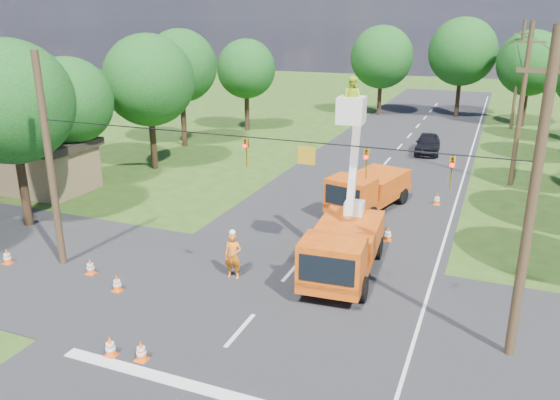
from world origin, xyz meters
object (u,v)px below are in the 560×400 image
at_px(tree_left_c, 69,101).
at_px(tree_left_d, 149,80).
at_px(tree_left_e, 181,66).
at_px(tree_far_c, 530,63).
at_px(ground_worker, 233,256).
at_px(pole_right_near, 532,202).
at_px(pole_right_mid, 521,105).
at_px(tree_far_a, 382,57).
at_px(shed, 46,165).
at_px(second_truck, 368,190).
at_px(tree_left_f, 246,69).
at_px(traffic_cone_0, 141,351).
at_px(traffic_cone_2, 322,254).
at_px(traffic_cone_5, 90,267).
at_px(traffic_cone_4, 117,283).
at_px(traffic_cone_8, 110,346).
at_px(pole_left, 50,163).
at_px(tree_far_b, 462,52).
at_px(traffic_cone_3, 388,234).
at_px(distant_car, 428,143).
at_px(pole_right_far, 518,75).
at_px(traffic_cone_7, 437,199).
at_px(tree_left_b, 10,102).
at_px(traffic_cone_6, 7,256).
at_px(bucket_truck, 344,238).

bearing_deg(tree_left_c, tree_left_d, 75.96).
bearing_deg(tree_left_e, tree_far_c, 37.25).
bearing_deg(ground_worker, pole_right_near, -17.61).
relative_size(pole_right_mid, tree_far_a, 1.05).
height_order(shed, tree_left_c, tree_left_c).
height_order(second_truck, tree_left_f, tree_left_f).
bearing_deg(tree_far_c, tree_left_f, -153.72).
xyz_separation_m(traffic_cone_0, shed, (-15.90, 12.66, 1.26)).
height_order(traffic_cone_2, pole_right_near, pole_right_near).
relative_size(ground_worker, shed, 0.36).
relative_size(traffic_cone_0, tree_far_a, 0.07).
bearing_deg(second_truck, traffic_cone_5, -112.22).
height_order(traffic_cone_4, traffic_cone_8, same).
bearing_deg(pole_left, tree_far_a, 84.03).
distance_m(second_truck, tree_far_b, 33.85).
bearing_deg(pole_left, traffic_cone_3, 31.76).
bearing_deg(shed, tree_left_d, 66.80).
bearing_deg(distant_car, tree_left_f, 165.29).
bearing_deg(tree_left_e, shed, -94.90).
distance_m(traffic_cone_0, tree_left_e, 31.05).
bearing_deg(tree_left_d, pole_right_far, 46.77).
xyz_separation_m(distant_car, tree_left_d, (-17.37, -11.85, 5.35)).
height_order(traffic_cone_7, tree_left_c, tree_left_c).
bearing_deg(tree_far_a, distant_car, -65.46).
xyz_separation_m(tree_left_b, tree_far_b, (17.50, 42.00, 0.50)).
relative_size(traffic_cone_5, pole_right_mid, 0.07).
bearing_deg(tree_left_b, ground_worker, -6.68).
xyz_separation_m(distant_car, traffic_cone_0, (-4.48, -31.51, -0.42)).
xyz_separation_m(traffic_cone_0, tree_far_c, (11.60, 46.66, 5.70)).
height_order(tree_left_e, tree_far_a, tree_far_a).
xyz_separation_m(pole_right_far, tree_left_f, (-23.30, -10.00, 0.58)).
height_order(second_truck, distant_car, second_truck).
height_order(traffic_cone_2, tree_left_e, tree_left_e).
xyz_separation_m(traffic_cone_5, tree_left_f, (-7.13, 30.40, 5.33)).
bearing_deg(traffic_cone_7, tree_left_b, -149.75).
relative_size(second_truck, tree_left_e, 0.70).
xyz_separation_m(traffic_cone_5, tree_left_e, (-9.13, 22.40, 6.13)).
height_order(traffic_cone_7, tree_far_a, tree_far_a).
bearing_deg(tree_far_a, traffic_cone_8, -87.78).
bearing_deg(traffic_cone_8, tree_left_e, 116.98).
xyz_separation_m(distant_car, traffic_cone_6, (-14.07, -27.78, -0.42)).
bearing_deg(tree_left_f, tree_far_b, 40.12).
xyz_separation_m(ground_worker, tree_left_f, (-12.78, 28.46, 4.69)).
bearing_deg(traffic_cone_6, tree_left_d, 101.72).
bearing_deg(tree_left_c, pole_right_mid, 23.75).
distance_m(bucket_truck, traffic_cone_4, 9.12).
relative_size(pole_right_near, pole_right_far, 1.00).
bearing_deg(traffic_cone_7, distant_car, 99.97).
distance_m(second_truck, pole_right_far, 29.53).
bearing_deg(traffic_cone_7, tree_far_b, 92.98).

